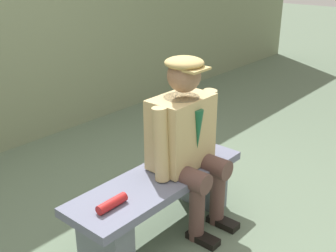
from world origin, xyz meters
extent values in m
plane|color=#5C6F58|center=(0.00, 0.00, 0.00)|extent=(30.00, 30.00, 0.00)
cube|color=slate|center=(0.00, 0.00, 0.42)|extent=(1.41, 0.44, 0.06)
cube|color=slate|center=(-0.51, 0.00, 0.20)|extent=(0.16, 0.38, 0.39)
cube|color=slate|center=(0.51, 0.00, 0.20)|extent=(0.16, 0.38, 0.39)
cube|color=tan|center=(-0.24, 0.00, 0.72)|extent=(0.46, 0.29, 0.51)
cylinder|color=#1E2338|center=(-0.24, 0.00, 0.94)|extent=(0.25, 0.25, 0.06)
cone|color=#195938|center=(-0.24, 0.15, 0.77)|extent=(0.07, 0.07, 0.28)
sphere|color=#8C664C|center=(-0.24, 0.02, 1.13)|extent=(0.23, 0.23, 0.23)
ellipsoid|color=tan|center=(-0.24, 0.02, 1.22)|extent=(0.27, 0.27, 0.08)
cube|color=tan|center=(-0.24, 0.12, 1.19)|extent=(0.18, 0.10, 0.02)
cylinder|color=brown|center=(-0.36, 0.13, 0.46)|extent=(0.15, 0.40, 0.15)
cylinder|color=brown|center=(-0.36, 0.25, 0.23)|extent=(0.11, 0.11, 0.46)
cube|color=black|center=(-0.36, 0.31, 0.03)|extent=(0.10, 0.24, 0.05)
cylinder|color=tan|center=(-0.49, 0.04, 0.72)|extent=(0.11, 0.15, 0.52)
cylinder|color=brown|center=(-0.11, 0.13, 0.46)|extent=(0.15, 0.40, 0.15)
cylinder|color=brown|center=(-0.11, 0.25, 0.23)|extent=(0.11, 0.11, 0.46)
cube|color=black|center=(-0.11, 0.31, 0.03)|extent=(0.10, 0.24, 0.05)
cylinder|color=tan|center=(0.02, 0.04, 0.72)|extent=(0.11, 0.13, 0.52)
cylinder|color=#B21E1E|center=(0.47, 0.04, 0.48)|extent=(0.21, 0.06, 0.06)
camera|label=1|loc=(1.89, 1.70, 1.88)|focal=44.76mm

